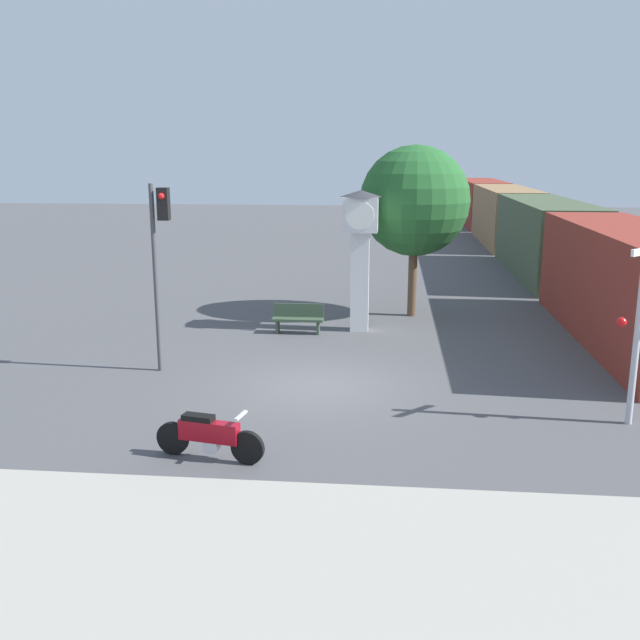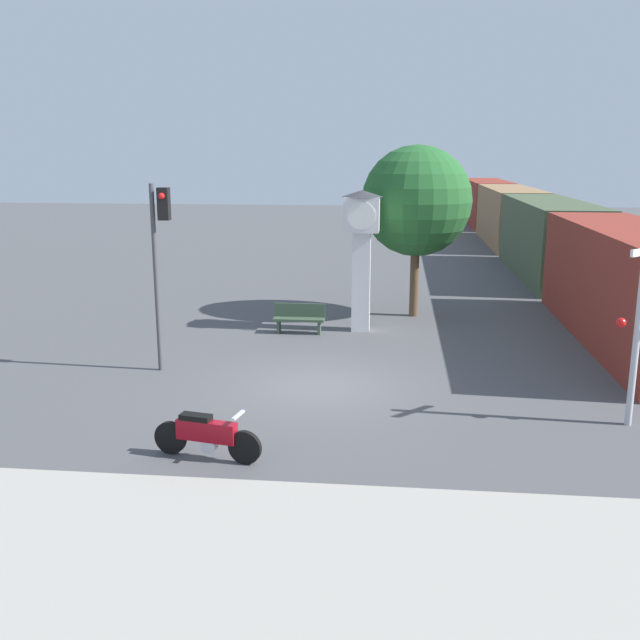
{
  "view_description": "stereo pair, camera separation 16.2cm",
  "coord_description": "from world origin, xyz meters",
  "px_view_note": "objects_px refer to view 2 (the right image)",
  "views": [
    {
      "loc": [
        1.65,
        -16.44,
        5.56
      ],
      "look_at": [
        -0.07,
        1.13,
        1.38
      ],
      "focal_mm": 40.0,
      "sensor_mm": 36.0,
      "label": 1
    },
    {
      "loc": [
        1.81,
        -16.42,
        5.56
      ],
      "look_at": [
        -0.07,
        1.13,
        1.38
      ],
      "focal_mm": 40.0,
      "sensor_mm": 36.0,
      "label": 2
    }
  ],
  "objects_px": {
    "railroad_crossing_signal": "(638,324)",
    "bench": "(299,318)",
    "motorcycle": "(206,435)",
    "freight_train": "(526,226)",
    "street_tree": "(417,201)",
    "clock_tower": "(362,238)",
    "traffic_light": "(160,245)"
  },
  "relations": [
    {
      "from": "clock_tower",
      "to": "bench",
      "type": "distance_m",
      "value": 3.15
    },
    {
      "from": "freight_train",
      "to": "railroad_crossing_signal",
      "type": "xyz_separation_m",
      "value": [
        -2.03,
        -24.71,
        0.48
      ]
    },
    {
      "from": "street_tree",
      "to": "bench",
      "type": "bearing_deg",
      "value": -142.08
    },
    {
      "from": "clock_tower",
      "to": "freight_train",
      "type": "height_order",
      "value": "clock_tower"
    },
    {
      "from": "bench",
      "to": "railroad_crossing_signal",
      "type": "bearing_deg",
      "value": -41.46
    },
    {
      "from": "motorcycle",
      "to": "railroad_crossing_signal",
      "type": "xyz_separation_m",
      "value": [
        8.31,
        2.58,
        1.72
      ]
    },
    {
      "from": "traffic_light",
      "to": "bench",
      "type": "bearing_deg",
      "value": 55.44
    },
    {
      "from": "traffic_light",
      "to": "freight_train",
      "type": "bearing_deg",
      "value": 59.74
    },
    {
      "from": "clock_tower",
      "to": "freight_train",
      "type": "distance_m",
      "value": 19.02
    },
    {
      "from": "motorcycle",
      "to": "bench",
      "type": "height_order",
      "value": "motorcycle"
    },
    {
      "from": "motorcycle",
      "to": "railroad_crossing_signal",
      "type": "relative_size",
      "value": 0.53
    },
    {
      "from": "freight_train",
      "to": "street_tree",
      "type": "distance_m",
      "value": 16.36
    },
    {
      "from": "traffic_light",
      "to": "street_tree",
      "type": "bearing_deg",
      "value": 47.22
    },
    {
      "from": "railroad_crossing_signal",
      "to": "bench",
      "type": "bearing_deg",
      "value": 138.54
    },
    {
      "from": "railroad_crossing_signal",
      "to": "bench",
      "type": "height_order",
      "value": "railroad_crossing_signal"
    },
    {
      "from": "bench",
      "to": "traffic_light",
      "type": "bearing_deg",
      "value": -124.56
    },
    {
      "from": "traffic_light",
      "to": "railroad_crossing_signal",
      "type": "xyz_separation_m",
      "value": [
        10.82,
        -2.69,
        -1.1
      ]
    },
    {
      "from": "clock_tower",
      "to": "bench",
      "type": "height_order",
      "value": "clock_tower"
    },
    {
      "from": "motorcycle",
      "to": "freight_train",
      "type": "relative_size",
      "value": 0.05
    },
    {
      "from": "freight_train",
      "to": "traffic_light",
      "type": "bearing_deg",
      "value": -120.26
    },
    {
      "from": "railroad_crossing_signal",
      "to": "street_tree",
      "type": "relative_size",
      "value": 0.69
    },
    {
      "from": "bench",
      "to": "motorcycle",
      "type": "bearing_deg",
      "value": -92.6
    },
    {
      "from": "motorcycle",
      "to": "clock_tower",
      "type": "xyz_separation_m",
      "value": [
        2.33,
        10.08,
        2.49
      ]
    },
    {
      "from": "traffic_light",
      "to": "clock_tower",
      "type": "bearing_deg",
      "value": 44.82
    },
    {
      "from": "motorcycle",
      "to": "street_tree",
      "type": "relative_size",
      "value": 0.37
    },
    {
      "from": "clock_tower",
      "to": "street_tree",
      "type": "distance_m",
      "value": 3.02
    },
    {
      "from": "motorcycle",
      "to": "clock_tower",
      "type": "distance_m",
      "value": 10.64
    },
    {
      "from": "clock_tower",
      "to": "street_tree",
      "type": "relative_size",
      "value": 0.76
    },
    {
      "from": "traffic_light",
      "to": "bench",
      "type": "xyz_separation_m",
      "value": [
        2.94,
        4.27,
        -2.78
      ]
    },
    {
      "from": "bench",
      "to": "street_tree",
      "type": "bearing_deg",
      "value": 37.92
    },
    {
      "from": "clock_tower",
      "to": "bench",
      "type": "bearing_deg",
      "value": -164.11
    },
    {
      "from": "freight_train",
      "to": "street_tree",
      "type": "xyz_separation_m",
      "value": [
        -6.29,
        -14.93,
        2.24
      ]
    }
  ]
}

